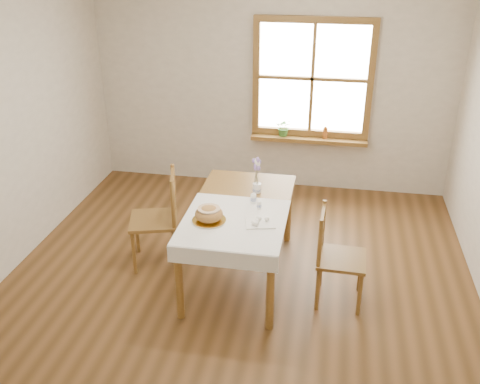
% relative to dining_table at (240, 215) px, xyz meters
% --- Properties ---
extents(ground, '(5.00, 5.00, 0.00)m').
position_rel_dining_table_xyz_m(ground, '(0.00, -0.30, -0.66)').
color(ground, brown).
rests_on(ground, ground).
extents(room_walls, '(4.60, 5.10, 2.65)m').
position_rel_dining_table_xyz_m(room_walls, '(0.00, -0.30, 1.04)').
color(room_walls, beige).
rests_on(room_walls, ground).
extents(window, '(1.46, 0.08, 1.46)m').
position_rel_dining_table_xyz_m(window, '(0.50, 2.17, 0.79)').
color(window, brown).
rests_on(window, ground).
extents(window_sill, '(1.46, 0.20, 0.05)m').
position_rel_dining_table_xyz_m(window_sill, '(0.50, 2.10, 0.03)').
color(window_sill, brown).
rests_on(window_sill, ground).
extents(dining_table, '(0.90, 1.60, 0.75)m').
position_rel_dining_table_xyz_m(dining_table, '(0.00, 0.00, 0.00)').
color(dining_table, brown).
rests_on(dining_table, ground).
extents(table_linen, '(0.91, 0.99, 0.01)m').
position_rel_dining_table_xyz_m(table_linen, '(0.00, -0.30, 0.09)').
color(table_linen, silver).
rests_on(table_linen, dining_table).
extents(chair_left, '(0.59, 0.57, 0.99)m').
position_rel_dining_table_xyz_m(chair_left, '(-0.89, 0.08, -0.17)').
color(chair_left, brown).
rests_on(chair_left, ground).
extents(chair_right, '(0.46, 0.44, 0.91)m').
position_rel_dining_table_xyz_m(chair_right, '(0.96, -0.24, -0.21)').
color(chair_right, brown).
rests_on(chair_right, ground).
extents(bread_plate, '(0.34, 0.34, 0.02)m').
position_rel_dining_table_xyz_m(bread_plate, '(-0.21, -0.34, 0.10)').
color(bread_plate, white).
rests_on(bread_plate, table_linen).
extents(bread_loaf, '(0.25, 0.25, 0.14)m').
position_rel_dining_table_xyz_m(bread_loaf, '(-0.21, -0.34, 0.18)').
color(bread_loaf, '#B1863F').
rests_on(bread_loaf, bread_plate).
extents(egg_napkin, '(0.29, 0.27, 0.01)m').
position_rel_dining_table_xyz_m(egg_napkin, '(0.23, -0.30, 0.10)').
color(egg_napkin, silver).
rests_on(egg_napkin, table_linen).
extents(eggs, '(0.23, 0.21, 0.04)m').
position_rel_dining_table_xyz_m(eggs, '(0.23, -0.30, 0.13)').
color(eggs, white).
rests_on(eggs, egg_napkin).
extents(salt_shaker, '(0.06, 0.06, 0.10)m').
position_rel_dining_table_xyz_m(salt_shaker, '(0.11, 0.07, 0.15)').
color(salt_shaker, white).
rests_on(salt_shaker, table_linen).
extents(pepper_shaker, '(0.05, 0.05, 0.08)m').
position_rel_dining_table_xyz_m(pepper_shaker, '(0.18, -0.03, 0.14)').
color(pepper_shaker, white).
rests_on(pepper_shaker, table_linen).
extents(flower_vase, '(0.09, 0.09, 0.09)m').
position_rel_dining_table_xyz_m(flower_vase, '(0.11, 0.32, 0.13)').
color(flower_vase, white).
rests_on(flower_vase, dining_table).
extents(lavender_bouquet, '(0.15, 0.15, 0.28)m').
position_rel_dining_table_xyz_m(lavender_bouquet, '(0.11, 0.32, 0.31)').
color(lavender_bouquet, '#8162AD').
rests_on(lavender_bouquet, flower_vase).
extents(potted_plant, '(0.20, 0.23, 0.18)m').
position_rel_dining_table_xyz_m(potted_plant, '(0.18, 2.10, 0.14)').
color(potted_plant, '#3F7D32').
rests_on(potted_plant, window_sill).
extents(amber_bottle, '(0.06, 0.06, 0.16)m').
position_rel_dining_table_xyz_m(amber_bottle, '(0.70, 2.10, 0.13)').
color(amber_bottle, '#B05C20').
rests_on(amber_bottle, window_sill).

